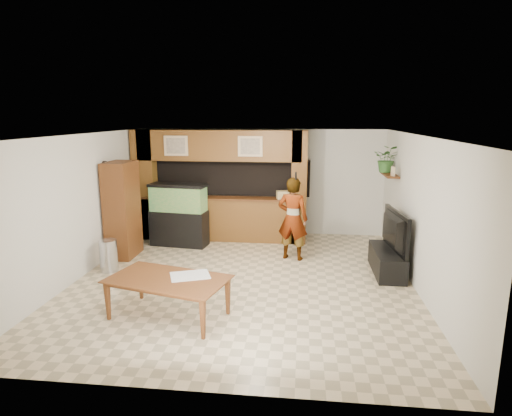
# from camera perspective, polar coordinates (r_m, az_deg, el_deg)

# --- Properties ---
(floor) EXTENTS (6.50, 6.50, 0.00)m
(floor) POSITION_cam_1_polar(r_m,az_deg,el_deg) (7.90, -1.68, -9.52)
(floor) COLOR #C9B28B
(floor) RESTS_ON ground
(ceiling) EXTENTS (6.50, 6.50, 0.00)m
(ceiling) POSITION_cam_1_polar(r_m,az_deg,el_deg) (7.34, -1.80, 9.68)
(ceiling) COLOR white
(ceiling) RESTS_ON wall_back
(wall_back) EXTENTS (6.00, 0.00, 6.00)m
(wall_back) POSITION_cam_1_polar(r_m,az_deg,el_deg) (10.68, 0.70, 3.51)
(wall_back) COLOR beige
(wall_back) RESTS_ON floor
(wall_left) EXTENTS (0.00, 6.50, 6.50)m
(wall_left) POSITION_cam_1_polar(r_m,az_deg,el_deg) (8.46, -22.29, 0.23)
(wall_left) COLOR beige
(wall_left) RESTS_ON floor
(wall_right) EXTENTS (0.00, 6.50, 6.50)m
(wall_right) POSITION_cam_1_polar(r_m,az_deg,el_deg) (7.70, 20.97, -0.79)
(wall_right) COLOR beige
(wall_right) RESTS_ON floor
(partition) EXTENTS (4.20, 0.99, 2.60)m
(partition) POSITION_cam_1_polar(r_m,az_deg,el_deg) (10.22, -4.95, 3.13)
(partition) COLOR brown
(partition) RESTS_ON floor
(wall_clock) EXTENTS (0.05, 0.25, 0.25)m
(wall_clock) POSITION_cam_1_polar(r_m,az_deg,el_deg) (9.23, -19.48, 5.17)
(wall_clock) COLOR black
(wall_clock) RESTS_ON wall_left
(wall_shelf) EXTENTS (0.25, 0.90, 0.04)m
(wall_shelf) POSITION_cam_1_polar(r_m,az_deg,el_deg) (9.47, 17.38, 4.25)
(wall_shelf) COLOR brown
(wall_shelf) RESTS_ON wall_right
(pantry_cabinet) EXTENTS (0.50, 0.82, 2.00)m
(pantry_cabinet) POSITION_cam_1_polar(r_m,az_deg,el_deg) (9.34, -17.40, -0.22)
(pantry_cabinet) COLOR brown
(pantry_cabinet) RESTS_ON floor
(trash_can) EXTENTS (0.34, 0.34, 0.61)m
(trash_can) POSITION_cam_1_polar(r_m,az_deg,el_deg) (8.68, -19.06, -6.02)
(trash_can) COLOR #B2B2B7
(trash_can) RESTS_ON floor
(aquarium) EXTENTS (1.29, 0.48, 1.43)m
(aquarium) POSITION_cam_1_polar(r_m,az_deg,el_deg) (9.88, -10.24, -0.99)
(aquarium) COLOR black
(aquarium) RESTS_ON floor
(tv_stand) EXTENTS (0.50, 1.35, 0.45)m
(tv_stand) POSITION_cam_1_polar(r_m,az_deg,el_deg) (8.52, 17.04, -6.81)
(tv_stand) COLOR black
(tv_stand) RESTS_ON floor
(television) EXTENTS (0.31, 1.32, 0.76)m
(television) POSITION_cam_1_polar(r_m,az_deg,el_deg) (8.34, 17.30, -2.89)
(television) COLOR black
(television) RESTS_ON tv_stand
(photo_frame) EXTENTS (0.06, 0.15, 0.19)m
(photo_frame) POSITION_cam_1_polar(r_m,az_deg,el_deg) (9.13, 17.81, 4.68)
(photo_frame) COLOR tan
(photo_frame) RESTS_ON wall_shelf
(potted_plant) EXTENTS (0.65, 0.61, 0.58)m
(potted_plant) POSITION_cam_1_polar(r_m,az_deg,el_deg) (9.64, 17.08, 6.28)
(potted_plant) COLOR #2F6026
(potted_plant) RESTS_ON wall_shelf
(person) EXTENTS (0.71, 0.56, 1.72)m
(person) POSITION_cam_1_polar(r_m,az_deg,el_deg) (8.78, 4.92, -1.43)
(person) COLOR #8B6B4C
(person) RESTS_ON floor
(microphone) EXTENTS (0.04, 0.10, 0.17)m
(microphone) POSITION_cam_1_polar(r_m,az_deg,el_deg) (8.45, 5.34, 4.29)
(microphone) COLOR black
(microphone) RESTS_ON person
(dining_table) EXTENTS (1.91, 1.37, 0.61)m
(dining_table) POSITION_cam_1_polar(r_m,az_deg,el_deg) (6.53, -11.74, -11.74)
(dining_table) COLOR brown
(dining_table) RESTS_ON floor
(newspaper_a) EXTENTS (0.68, 0.59, 0.01)m
(newspaper_a) POSITION_cam_1_polar(r_m,az_deg,el_deg) (6.48, -8.79, -8.88)
(newspaper_a) COLOR silver
(newspaper_a) RESTS_ON dining_table
(counter_box) EXTENTS (0.31, 0.25, 0.18)m
(counter_box) POSITION_cam_1_polar(r_m,az_deg,el_deg) (9.88, 3.58, 1.77)
(counter_box) COLOR tan
(counter_box) RESTS_ON partition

